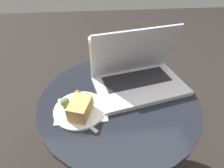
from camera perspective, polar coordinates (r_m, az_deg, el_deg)
ground_plane at (r=1.11m, az=1.47°, el=-24.21°), size 6.00×6.00×0.00m
table at (r=0.81m, az=1.90°, el=-12.31°), size 0.62×0.62×0.52m
napkin at (r=0.65m, az=-9.83°, el=-8.23°), size 0.18×0.13×0.00m
laptop at (r=0.74m, az=8.42°, el=3.20°), size 0.41×0.30×0.24m
beer_glass at (r=0.76m, az=-5.11°, el=8.58°), size 0.06×0.06×0.18m
snack_plate at (r=0.64m, az=-10.57°, el=-7.54°), size 0.19×0.19×0.06m
fork at (r=0.63m, az=-11.52°, el=-10.24°), size 0.13×0.14×0.00m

